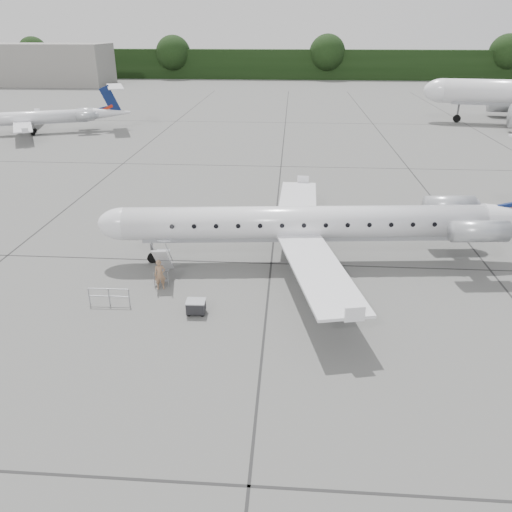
# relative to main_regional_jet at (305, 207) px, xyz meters

# --- Properties ---
(ground) EXTENTS (320.00, 320.00, 0.00)m
(ground) POSITION_rel_main_regional_jet_xyz_m (1.17, -6.17, -3.70)
(ground) COLOR #5E5E5B
(ground) RESTS_ON ground
(treeline) EXTENTS (260.00, 4.00, 8.00)m
(treeline) POSITION_rel_main_regional_jet_xyz_m (1.17, 123.83, 0.30)
(treeline) COLOR black
(treeline) RESTS_ON ground
(terminal_building) EXTENTS (40.00, 14.00, 10.00)m
(terminal_building) POSITION_rel_main_regional_jet_xyz_m (-68.83, 103.83, 1.30)
(terminal_building) COLOR gray
(terminal_building) RESTS_ON ground
(main_regional_jet) EXTENTS (30.63, 23.35, 7.39)m
(main_regional_jet) POSITION_rel_main_regional_jet_xyz_m (0.00, 0.00, 0.00)
(main_regional_jet) COLOR silver
(main_regional_jet) RESTS_ON ground
(airstair) EXTENTS (1.06, 2.38, 2.32)m
(airstair) POSITION_rel_main_regional_jet_xyz_m (-8.39, -3.03, -2.54)
(airstair) COLOR silver
(airstair) RESTS_ON ground
(passenger) EXTENTS (0.75, 0.60, 1.80)m
(passenger) POSITION_rel_main_regional_jet_xyz_m (-8.27, -4.33, -2.80)
(passenger) COLOR #906B4E
(passenger) RESTS_ON ground
(safety_railing) EXTENTS (2.20, 0.12, 1.00)m
(safety_railing) POSITION_rel_main_regional_jet_xyz_m (-10.59, -6.41, -3.20)
(safety_railing) COLOR gray
(safety_railing) RESTS_ON ground
(baggage_cart) EXTENTS (0.98, 0.80, 0.83)m
(baggage_cart) POSITION_rel_main_regional_jet_xyz_m (-5.73, -6.95, -3.28)
(baggage_cart) COLOR black
(baggage_cart) RESTS_ON ground
(bg_regional_left) EXTENTS (28.30, 24.51, 6.22)m
(bg_regional_left) POSITION_rel_main_regional_jet_xyz_m (-38.31, 39.47, -0.58)
(bg_regional_left) COLOR silver
(bg_regional_left) RESTS_ON ground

